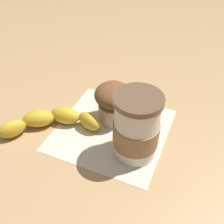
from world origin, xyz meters
name	(u,v)px	position (x,y,z in m)	size (l,w,h in m)	color
ground_plane	(112,130)	(0.00, 0.00, 0.00)	(3.00, 3.00, 0.00)	tan
paper_napkin	(112,129)	(0.00, 0.00, 0.00)	(0.22, 0.22, 0.00)	beige
coffee_cup	(136,128)	(-0.06, 0.05, 0.06)	(0.08, 0.08, 0.13)	silver
muffin	(113,101)	(0.01, -0.03, 0.05)	(0.08, 0.08, 0.09)	beige
banana	(52,120)	(0.12, 0.02, 0.02)	(0.20, 0.11, 0.04)	gold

